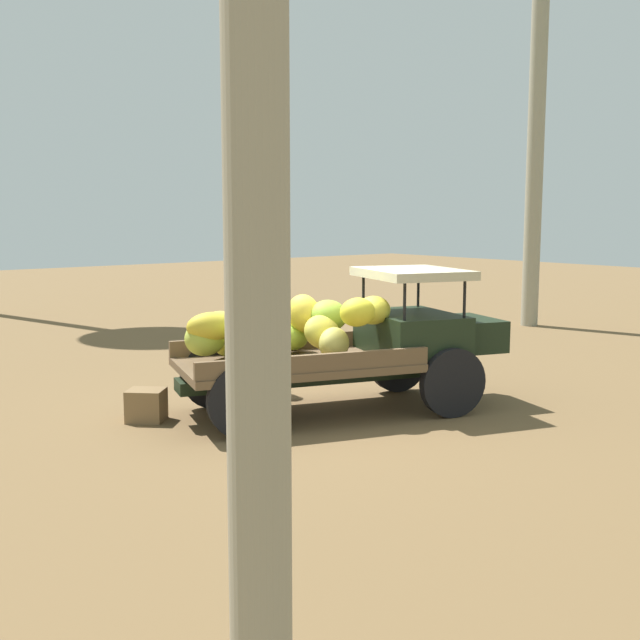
{
  "coord_description": "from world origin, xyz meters",
  "views": [
    {
      "loc": [
        -6.44,
        -8.03,
        2.65
      ],
      "look_at": [
        -0.09,
        -0.07,
        1.26
      ],
      "focal_mm": 43.86,
      "sensor_mm": 36.0,
      "label": 1
    }
  ],
  "objects": [
    {
      "name": "truck",
      "position": [
        0.21,
        -0.15,
        0.96
      ],
      "size": [
        4.66,
        2.82,
        1.9
      ],
      "rotation": [
        0.0,
        0.0,
        -0.31
      ],
      "color": "black",
      "rests_on": "ground"
    },
    {
      "name": "wooden_crate",
      "position": [
        -2.08,
        1.01,
        0.21
      ],
      "size": [
        0.6,
        0.6,
        0.41
      ],
      "primitive_type": "cube",
      "rotation": [
        0.0,
        0.0,
        2.37
      ],
      "color": "brown",
      "rests_on": "ground"
    },
    {
      "name": "ground_plane",
      "position": [
        0.0,
        0.0,
        0.0
      ],
      "size": [
        60.0,
        60.0,
        0.0
      ],
      "primitive_type": "plane",
      "color": "brown"
    },
    {
      "name": "farmer",
      "position": [
        -0.15,
        1.75,
        1.02
      ],
      "size": [
        0.52,
        0.48,
        1.79
      ],
      "rotation": [
        0.0,
        0.0,
        -1.71
      ],
      "color": "#B5AEA2",
      "rests_on": "ground"
    }
  ]
}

